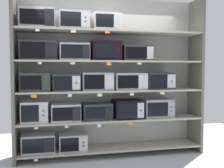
{
  "coord_description": "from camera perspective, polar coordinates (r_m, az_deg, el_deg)",
  "views": [
    {
      "loc": [
        -0.98,
        -4.43,
        1.5
      ],
      "look_at": [
        0.0,
        0.0,
        1.24
      ],
      "focal_mm": 42.28,
      "sensor_mm": 36.0,
      "label": 1
    }
  ],
  "objects": [
    {
      "name": "microwave_9",
      "position": [
        4.49,
        -3.26,
        0.59
      ],
      "size": [
        0.52,
        0.38,
        0.3
      ],
      "color": "#9B9BAF",
      "rests_on": "shelf_2"
    },
    {
      "name": "price_tag_1",
      "position": [
        4.28,
        -16.1,
        -9.16
      ],
      "size": [
        0.06,
        0.0,
        0.03
      ],
      "primitive_type": "cube",
      "color": "beige"
    },
    {
      "name": "microwave_7",
      "position": [
        4.44,
        -16.16,
        0.44
      ],
      "size": [
        0.47,
        0.43,
        0.3
      ],
      "color": "#2E342E",
      "rests_on": "shelf_2"
    },
    {
      "name": "price_tag_12",
      "position": [
        4.26,
        -0.67,
        4.38
      ],
      "size": [
        0.08,
        0.0,
        0.05
      ],
      "primitive_type": "cube",
      "color": "orange"
    },
    {
      "name": "shelf_2",
      "position": [
        4.56,
        -0.0,
        -1.44
      ],
      "size": [
        3.12,
        0.51,
        0.03
      ],
      "primitive_type": "cube",
      "color": "#ADA899"
    },
    {
      "name": "price_tag_16",
      "position": [
        4.3,
        -0.99,
        11.15
      ],
      "size": [
        0.08,
        0.0,
        0.04
      ],
      "primitive_type": "cube",
      "color": "orange"
    },
    {
      "name": "microwave_14",
      "position": [
        4.52,
        -1.36,
        7.16
      ],
      "size": [
        0.49,
        0.38,
        0.33
      ],
      "color": "black",
      "rests_on": "shelf_3"
    },
    {
      "name": "microwave_17",
      "position": [
        4.51,
        -8.18,
        13.36
      ],
      "size": [
        0.49,
        0.35,
        0.3
      ],
      "color": "#B6BEBB",
      "rests_on": "shelf_4"
    },
    {
      "name": "microwave_1",
      "position": [
        4.61,
        -8.42,
        -12.22
      ],
      "size": [
        0.46,
        0.37,
        0.27
      ],
      "color": "silver",
      "rests_on": "shelf_0"
    },
    {
      "name": "shelf_1",
      "position": [
        4.62,
        -0.0,
        -7.65
      ],
      "size": [
        3.12,
        0.51,
        0.03
      ],
      "primitive_type": "cube",
      "color": "#ADA899"
    },
    {
      "name": "price_tag_0",
      "position": [
        4.42,
        -16.12,
        -15.55
      ],
      "size": [
        0.07,
        0.0,
        0.03
      ],
      "primitive_type": "cube",
      "color": "beige"
    },
    {
      "name": "upright_left",
      "position": [
        4.48,
        -20.31,
        1.55
      ],
      "size": [
        0.05,
        0.51,
        2.77
      ],
      "primitive_type": "cube",
      "color": "#68645B",
      "rests_on": "ground"
    },
    {
      "name": "price_tag_3",
      "position": [
        4.33,
        -2.79,
        -9.0
      ],
      "size": [
        0.06,
        0.0,
        0.05
      ],
      "primitive_type": "cube",
      "color": "white"
    },
    {
      "name": "microwave_18",
      "position": [
        4.58,
        -1.25,
        13.11
      ],
      "size": [
        0.46,
        0.42,
        0.28
      ],
      "color": "silver",
      "rests_on": "shelf_4"
    },
    {
      "name": "price_tag_11",
      "position": [
        4.18,
        -8.54,
        4.46
      ],
      "size": [
        0.07,
        0.0,
        0.03
      ],
      "primitive_type": "cube",
      "color": "beige"
    },
    {
      "name": "microwave_2",
      "position": [
        4.49,
        -16.33,
        -5.76
      ],
      "size": [
        0.42,
        0.36,
        0.33
      ],
      "color": "silver",
      "rests_on": "shelf_1"
    },
    {
      "name": "back_panel",
      "position": [
        4.81,
        -0.71,
        1.86
      ],
      "size": [
        3.32,
        0.04,
        2.77
      ],
      "primitive_type": "cube",
      "color": "#B2B2AD",
      "rests_on": "ground"
    },
    {
      "name": "upright_right",
      "position": [
        5.13,
        17.65,
        1.8
      ],
      "size": [
        0.05,
        0.51,
        2.77
      ],
      "primitive_type": "cube",
      "color": "#68645B",
      "rests_on": "ground"
    },
    {
      "name": "price_tag_13",
      "position": [
        4.4,
        5.98,
        4.43
      ],
      "size": [
        0.07,
        0.0,
        0.03
      ],
      "primitive_type": "cube",
      "color": "beige"
    },
    {
      "name": "price_tag_5",
      "position": [
        4.2,
        -16.51,
        -2.55
      ],
      "size": [
        0.08,
        0.0,
        0.04
      ],
      "primitive_type": "cube",
      "color": "orange"
    },
    {
      "name": "microwave_4",
      "position": [
        4.54,
        -3.26,
        -5.89
      ],
      "size": [
        0.49,
        0.38,
        0.28
      ],
      "color": "#273534",
      "rests_on": "shelf_1"
    },
    {
      "name": "price_tag_9",
      "position": [
        4.56,
        10.84,
        -1.96
      ],
      "size": [
        0.08,
        0.0,
        0.03
      ],
      "primitive_type": "cube",
      "color": "beige"
    },
    {
      "name": "price_tag_14",
      "position": [
        4.22,
        -15.83,
        11.17
      ],
      "size": [
        0.06,
        0.0,
        0.04
      ],
      "primitive_type": "cube",
      "color": "white"
    },
    {
      "name": "microwave_16",
      "position": [
        4.51,
        -15.84,
        13.43
      ],
      "size": [
        0.55,
        0.33,
        0.32
      ],
      "color": "#B6B4BA",
      "rests_on": "shelf_4"
    },
    {
      "name": "price_tag_8",
      "position": [
        4.38,
        4.33,
        -2.21
      ],
      "size": [
        0.07,
        0.0,
        0.05
      ],
      "primitive_type": "cube",
      "color": "beige"
    },
    {
      "name": "price_tag_4",
      "position": [
        4.45,
        4.07,
        -8.6
      ],
      "size": [
        0.08,
        0.0,
        0.04
      ],
      "primitive_type": "cube",
      "color": "orange"
    },
    {
      "name": "price_tag_10",
      "position": [
        4.18,
        -15.31,
        4.39
      ],
      "size": [
        0.05,
        0.0,
        0.03
      ],
      "primitive_type": "cube",
      "color": "white"
    },
    {
      "name": "microwave_5",
      "position": [
        4.66,
        3.33,
        -5.39
      ],
      "size": [
        0.49,
        0.43,
        0.32
      ],
      "color": "black",
      "rests_on": "shelf_1"
    },
    {
      "name": "microwave_15",
      "position": [
        4.66,
        5.33,
        6.63
      ],
      "size": [
        0.52,
        0.34,
        0.26
      ],
      "color": "#2F2F2E",
      "rests_on": "shelf_3"
    },
    {
      "name": "microwave_0",
      "position": [
        4.6,
        -15.57,
        -12.18
      ],
      "size": [
        0.53,
        0.34,
        0.29
      ],
      "color": "#B0B5B8",
      "rests_on": "shelf_0"
    },
    {
      "name": "microwave_11",
      "position": [
        4.8,
        10.14,
        0.68
      ],
      "size": [
        0.49,
        0.36,
        0.29
      ],
      "color": "#312F34",
      "rests_on": "shelf_2"
    },
    {
      "name": "price_tag_6",
      "position": [
        4.2,
        -9.1,
        -2.48
      ],
      "size": [
        0.06,
        0.0,
        0.05
      ],
      "primitive_type": "cube",
      "color": "white"
    },
    {
      "name": "microwave_13",
      "position": [
        4.45,
        -8.15,
        6.86
      ],
      "size": [
        0.48,
        0.38,
        0.28
      ],
      "color": "#BAB4C3",
      "rests_on": "shelf_3"
    },
    {
      "name": "shelf_3",
      "position": [
        4.54,
        -0.0,
        4.87
      ],
      "size": [
        3.12,
        0.51,
        0.03
      ],
      "primitive_type": "cube",
      "color": "#ADA899"
    },
    {
      "name": "shelf_4",
      "position": [
        4.58,
        -0.0,
        11.15
      ],
      "size": [
        3.12,
        0.51,
        0.03
      ],
      "primitive_type": "cube",
      "color": "#ADA899"
    },
    {
      "name": "microwave_8",
      "position": [
        4.44,
        -9.85,
        0.36
      ],
      "size": [
        0.44,
        0.39,
        0.28
      ],
      "color": "#2B3435",
      "rests_on": "shelf_2"
    },
    {
      "name": "microwave_3",
      "position": [
        4.49,
        -9.97,
        -5.98
      ],
      "size": [
        0.47,
        0.43,
        0.29
      ],
      "color": "silver",
      "rests_on": "shelf_1"
    },
    {
      "name": "price_tag_2",
      "position": [
        4.28,
        -9.78,
        -9.11
      ],
      "size": [
        0.05,
        0.0,
        0.03
      ],
      "primitive_type": "cube",
      "color": "white"
    },
    {
      "name": "microwave_10",
      "position": [
        4.62,
        3.75,
        0.61
      ],
      "size": [
        0.56,
        0.41,
        0.29
      ],
      "color": "#99A8A6",
      "rests_on": "shelf_2"
    },
    {
      "name": "price_tag_7",
      "position": [
        4.26,
        -2.63,
        -2.38
      ],
      "size": [
        0.08,
        0.0,
        0.05
      ],
      "primitive_type": "cube",
      "color": "beige"
    },
    {
      "name": "price_tag_15",
      "position": [
        4.22,
        -8.33,
        11.23
      ],
      "size": [
        0.08,
        0.0,
        0.04
      ],
      "primitive_type": "cube",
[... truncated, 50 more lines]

